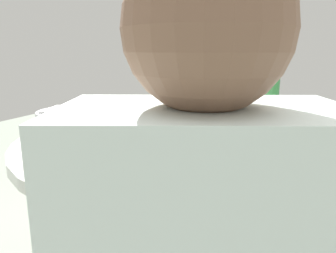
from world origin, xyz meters
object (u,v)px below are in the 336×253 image
Objects in this scene: round_dining_table at (182,175)px; tea_cup_near at (44,152)px; dish_eggplant at (150,158)px; rice_bowl at (75,121)px; green_bottle at (270,99)px; dish_shrimp at (291,136)px; dish_tofu_braise at (216,113)px; tea_cup_far at (169,107)px; soup_bowl at (261,157)px.

round_dining_table is 16.72× the size of tea_cup_near.
rice_bowl is at bearing -116.97° from dish_eggplant.
green_bottle is (-0.33, 0.29, 0.28)m from round_dining_table.
dish_eggplant reaches higher than dish_shrimp.
rice_bowl is at bearing -73.97° from round_dining_table.
tea_cup_near is (0.86, -0.28, 0.02)m from dish_tofu_braise.
dish_shrimp is (-0.44, 0.36, -0.00)m from dish_eggplant.
rice_bowl is at bearing -57.16° from green_bottle.
dish_shrimp is 0.84m from tea_cup_near.
round_dining_table is 0.50m from tea_cup_far.
tea_cup_far is at bearing -98.24° from green_bottle.
dish_shrimp is at bearing 103.55° from round_dining_table.
rice_bowl reaches higher than tea_cup_far.
tea_cup_near reaches higher than dish_shrimp.
dish_tofu_braise is 0.48m from dish_shrimp.
tea_cup_near is (0.55, -0.64, 0.02)m from dish_shrimp.
green_bottle is 0.96m from tea_cup_near.
dish_eggplant reaches higher than dish_tofu_braise.
tea_cup_far reaches higher than round_dining_table.
round_dining_table is at bearing -125.72° from soup_bowl.
dish_eggplant is at bearing 63.03° from rice_bowl.
green_bottle is at bearing 74.26° from dish_tofu_braise.
tea_cup_near is at bearing -67.51° from dish_eggplant.
tea_cup_far is (-0.07, -0.51, -0.08)m from green_bottle.
round_dining_table is 5.21× the size of dish_tofu_braise.
tea_cup_near is (0.46, -0.25, 0.20)m from round_dining_table.
rice_bowl reaches higher than tea_cup_near.
soup_bowl is at bearing 24.90° from dish_tofu_braise.
round_dining_table is at bearing -174.47° from dish_eggplant.
soup_bowl is (0.23, 0.32, 0.19)m from round_dining_table.
round_dining_table is 0.44m from soup_bowl.
green_bottle reaches higher than tea_cup_near.
dish_tofu_braise is at bearing -179.61° from dish_eggplant.
green_bottle is (-0.68, 0.25, 0.09)m from dish_eggplant.
tea_cup_far reaches higher than soup_bowl.
soup_bowl is 3.87× the size of tea_cup_far.
dish_tofu_braise reaches higher than round_dining_table.
rice_bowl is 1.03× the size of soup_bowl.
green_bottle is (-0.24, -0.10, 0.10)m from dish_shrimp.
green_bottle is at bearing -176.08° from soup_bowl.
green_bottle is at bearing 139.28° from round_dining_table.
rice_bowl is 0.74m from soup_bowl.
dish_shrimp is at bearing 140.86° from dish_eggplant.
rice_bowl reaches higher than round_dining_table.
tea_cup_far is (-0.00, -0.26, 0.01)m from dish_tofu_braise.
dish_eggplant is 0.30m from tea_cup_near.
tea_cup_far reaches higher than dish_tofu_braise.
dish_shrimp is at bearing 63.29° from tea_cup_far.
rice_bowl is 4.00× the size of tea_cup_near.
round_dining_table is 4.31× the size of soup_bowl.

